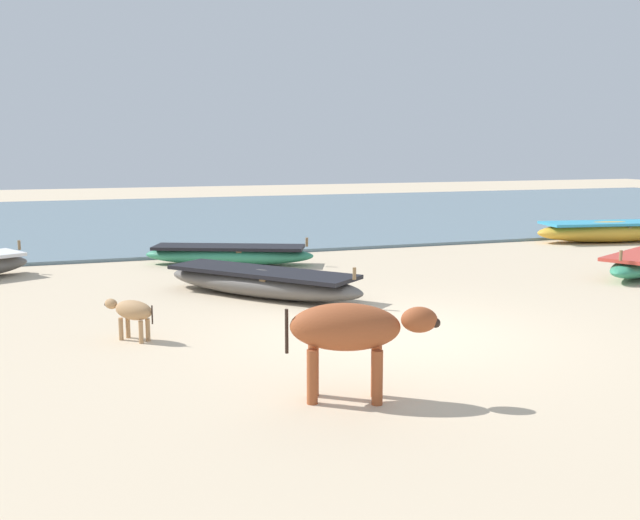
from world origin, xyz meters
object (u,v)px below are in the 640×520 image
(fishing_boat_1, at_px, (229,254))
(cow_adult_rust, at_px, (351,331))
(calf_near_tan, at_px, (132,311))
(fishing_boat_5, at_px, (262,282))
(fishing_boat_4, at_px, (609,231))

(fishing_boat_1, height_order, cow_adult_rust, cow_adult_rust)
(cow_adult_rust, height_order, calf_near_tan, cow_adult_rust)
(fishing_boat_5, relative_size, cow_adult_rust, 2.41)
(fishing_boat_1, bearing_deg, calf_near_tan, -90.62)
(fishing_boat_1, relative_size, cow_adult_rust, 2.48)
(fishing_boat_1, bearing_deg, fishing_boat_4, 25.68)
(fishing_boat_4, relative_size, calf_near_tan, 5.93)
(fishing_boat_4, relative_size, cow_adult_rust, 2.83)
(calf_near_tan, bearing_deg, cow_adult_rust, 168.86)
(fishing_boat_5, bearing_deg, cow_adult_rust, -45.05)
(cow_adult_rust, relative_size, calf_near_tan, 2.10)
(fishing_boat_1, xyz_separation_m, calf_near_tan, (-2.68, -6.00, 0.17))
(cow_adult_rust, xyz_separation_m, calf_near_tan, (-1.93, 3.25, -0.34))
(calf_near_tan, bearing_deg, fishing_boat_1, -65.92)
(fishing_boat_1, relative_size, fishing_boat_5, 1.03)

